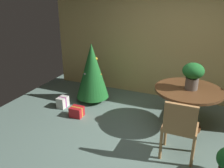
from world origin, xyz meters
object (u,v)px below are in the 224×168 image
(wooden_chair_near, at_px, (180,126))
(round_dining_table, at_px, (187,100))
(gift_box_red, at_px, (77,112))
(gift_box_cream, at_px, (63,102))
(flower_vase, at_px, (193,73))
(holiday_tree, at_px, (92,71))

(wooden_chair_near, bearing_deg, round_dining_table, 90.00)
(gift_box_red, bearing_deg, gift_box_cream, 154.73)
(flower_vase, relative_size, wooden_chair_near, 0.49)
(flower_vase, bearing_deg, gift_box_red, -168.04)
(round_dining_table, height_order, holiday_tree, holiday_tree)
(holiday_tree, height_order, gift_box_cream, holiday_tree)
(wooden_chair_near, height_order, gift_box_cream, wooden_chair_near)
(wooden_chair_near, xyz_separation_m, gift_box_red, (-1.97, 0.49, -0.44))
(round_dining_table, xyz_separation_m, gift_box_red, (-1.97, -0.41, -0.45))
(round_dining_table, xyz_separation_m, gift_box_cream, (-2.45, -0.19, -0.43))
(round_dining_table, bearing_deg, wooden_chair_near, -90.00)
(holiday_tree, distance_m, gift_box_red, 0.97)
(wooden_chair_near, xyz_separation_m, gift_box_cream, (-2.45, 0.71, -0.42))
(round_dining_table, height_order, flower_vase, flower_vase)
(flower_vase, distance_m, gift_box_red, 2.25)
(round_dining_table, distance_m, holiday_tree, 2.06)
(gift_box_cream, xyz_separation_m, gift_box_red, (0.48, -0.23, -0.01))
(wooden_chair_near, distance_m, gift_box_red, 2.08)
(flower_vase, relative_size, gift_box_cream, 1.89)
(round_dining_table, xyz_separation_m, holiday_tree, (-2.02, 0.35, 0.15))
(wooden_chair_near, height_order, gift_box_red, wooden_chair_near)
(flower_vase, xyz_separation_m, gift_box_cream, (-2.48, -0.20, -0.91))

